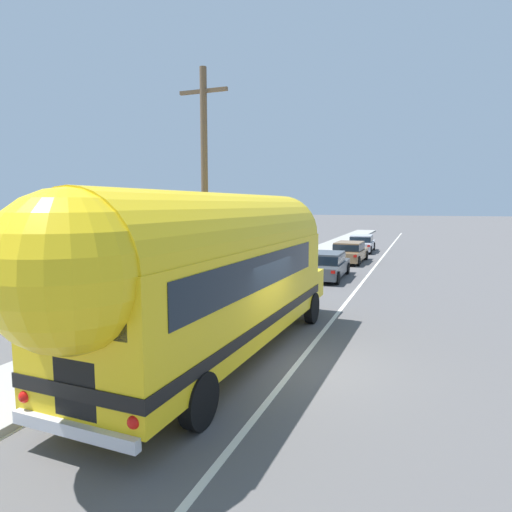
{
  "coord_description": "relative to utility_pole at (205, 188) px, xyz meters",
  "views": [
    {
      "loc": [
        2.71,
        -9.74,
        3.85
      ],
      "look_at": [
        -1.95,
        2.37,
        2.31
      ],
      "focal_mm": 30.53,
      "sensor_mm": 36.0,
      "label": 1
    }
  ],
  "objects": [
    {
      "name": "ground_plane",
      "position": [
        4.52,
        -4.01,
        -4.42
      ],
      "size": [
        300.0,
        300.0,
        0.0
      ],
      "primitive_type": "plane",
      "color": "#565454"
    },
    {
      "name": "lane_markings",
      "position": [
        2.82,
        7.99,
        -4.42
      ],
      "size": [
        3.81,
        80.0,
        0.01
      ],
      "color": "silver",
      "rests_on": "ground"
    },
    {
      "name": "sidewalk_slab",
      "position": [
        -0.46,
        5.99,
        -4.35
      ],
      "size": [
        2.61,
        90.0,
        0.15
      ],
      "primitive_type": "cube",
      "color": "#9E9B93",
      "rests_on": "ground"
    },
    {
      "name": "utility_pole",
      "position": [
        0.0,
        0.0,
        0.0
      ],
      "size": [
        1.8,
        0.24,
        8.5
      ],
      "color": "brown",
      "rests_on": "ground"
    },
    {
      "name": "painted_bus",
      "position": [
        2.65,
        -4.73,
        -2.12
      ],
      "size": [
        2.81,
        11.83,
        4.12
      ],
      "color": "yellow",
      "rests_on": "ground"
    },
    {
      "name": "car_lead",
      "position": [
        2.56,
        8.6,
        -3.68
      ],
      "size": [
        1.98,
        4.82,
        1.37
      ],
      "color": "#474C51",
      "rests_on": "ground"
    },
    {
      "name": "car_second",
      "position": [
        2.68,
        15.4,
        -3.68
      ],
      "size": [
        2.04,
        4.84,
        1.37
      ],
      "color": "olive",
      "rests_on": "ground"
    },
    {
      "name": "car_third",
      "position": [
        2.57,
        22.38,
        -3.68
      ],
      "size": [
        2.01,
        4.83,
        1.37
      ],
      "color": "silver",
      "rests_on": "ground"
    }
  ]
}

